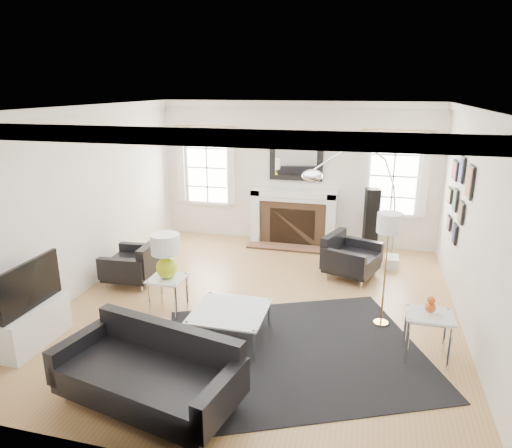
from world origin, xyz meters
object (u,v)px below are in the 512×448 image
(fireplace, at_px, (293,218))
(coffee_table, at_px, (230,312))
(sofa, at_px, (151,373))
(armchair_left, at_px, (135,264))
(gourd_lamp, at_px, (166,253))
(armchair_right, at_px, (348,258))
(arc_floor_lamp, at_px, (356,206))

(fireplace, bearing_deg, coffee_table, -92.09)
(fireplace, relative_size, sofa, 0.85)
(armchair_left, bearing_deg, coffee_table, -32.21)
(armchair_left, bearing_deg, fireplace, 49.59)
(fireplace, height_order, gourd_lamp, gourd_lamp)
(armchair_right, height_order, gourd_lamp, gourd_lamp)
(fireplace, distance_m, armchair_right, 1.83)
(armchair_left, distance_m, coffee_table, 2.37)
(gourd_lamp, xyz_separation_m, arc_floor_lamp, (2.44, 1.96, 0.33))
(armchair_right, bearing_deg, armchair_left, -161.24)
(arc_floor_lamp, bearing_deg, armchair_right, -145.72)
(sofa, distance_m, armchair_left, 3.05)
(sofa, xyz_separation_m, armchair_right, (1.72, 3.73, -0.00))
(arc_floor_lamp, bearing_deg, gourd_lamp, -141.19)
(armchair_right, bearing_deg, gourd_lamp, -141.07)
(fireplace, relative_size, arc_floor_lamp, 0.76)
(gourd_lamp, bearing_deg, arc_floor_lamp, 38.81)
(fireplace, height_order, arc_floor_lamp, arc_floor_lamp)
(sofa, height_order, gourd_lamp, gourd_lamp)
(armchair_right, bearing_deg, coffee_table, -118.82)
(gourd_lamp, bearing_deg, armchair_left, 140.26)
(sofa, relative_size, armchair_right, 1.85)
(coffee_table, xyz_separation_m, arc_floor_lamp, (1.38, 2.44, 0.85))
(coffee_table, bearing_deg, sofa, -106.72)
(gourd_lamp, bearing_deg, sofa, -70.14)
(armchair_left, distance_m, gourd_lamp, 1.36)
(coffee_table, relative_size, arc_floor_lamp, 0.40)
(gourd_lamp, bearing_deg, fireplace, 70.12)
(fireplace, relative_size, gourd_lamp, 2.69)
(armchair_left, relative_size, gourd_lamp, 1.40)
(fireplace, relative_size, armchair_left, 1.93)
(fireplace, xyz_separation_m, sofa, (-0.54, -5.12, -0.21))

